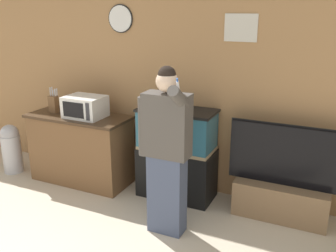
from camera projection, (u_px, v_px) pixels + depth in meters
wall_back_paneled at (170, 87)px, 4.67m from camera, size 10.00×0.08×2.60m
counter_island at (81, 148)px, 4.97m from camera, size 1.35×0.60×0.92m
microwave at (85, 107)px, 4.72m from camera, size 0.49×0.38×0.27m
knife_block at (54, 103)px, 4.94m from camera, size 0.11×0.09×0.33m
aquarium_on_stand at (177, 154)px, 4.53m from camera, size 0.92×0.46×1.11m
tv_on_stand at (281, 190)px, 4.13m from camera, size 1.22×0.40×1.08m
person_standing at (166, 150)px, 3.69m from camera, size 0.55×0.41×1.74m
trash_bin at (11, 148)px, 5.27m from camera, size 0.27×0.27×0.70m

